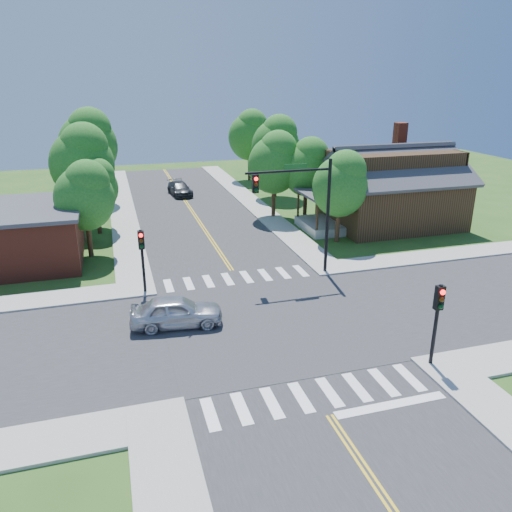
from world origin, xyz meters
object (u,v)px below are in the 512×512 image
object	(u,v)px
signal_pole_nw	(142,250)
car_dgrey	(180,189)
signal_mast_ne	(302,200)
signal_pole_se	(438,310)
house_ne	(391,185)
car_silver	(176,312)

from	to	relation	value
signal_pole_nw	car_dgrey	distance (m)	24.74
signal_mast_ne	signal_pole_se	distance (m)	11.55
signal_mast_ne	car_dgrey	distance (m)	24.72
signal_mast_ne	house_ne	size ratio (longest dim) A/B	0.55
car_dgrey	house_ne	bearing A→B (deg)	-51.46
signal_pole_nw	car_dgrey	world-z (taller)	signal_pole_nw
signal_pole_se	car_silver	xyz separation A→B (m)	(-10.00, 6.72, -1.89)
signal_mast_ne	signal_pole_nw	size ratio (longest dim) A/B	1.89
signal_pole_se	house_ne	distance (m)	22.03
car_silver	car_dgrey	distance (m)	28.84
house_ne	car_dgrey	bearing A→B (deg)	134.70
car_silver	signal_mast_ne	bearing A→B (deg)	-54.63
house_ne	car_dgrey	xyz separation A→B (m)	(-15.22, 15.38, -2.66)
car_silver	car_dgrey	size ratio (longest dim) A/B	0.98
car_silver	car_dgrey	xyz separation A→B (m)	(4.28, 28.52, -0.10)
house_ne	signal_pole_se	bearing A→B (deg)	-115.58
signal_pole_nw	car_dgrey	size ratio (longest dim) A/B	0.79
car_silver	car_dgrey	bearing A→B (deg)	-1.58
signal_mast_ne	house_ne	bearing A→B (deg)	37.68
signal_pole_nw	car_silver	bearing A→B (deg)	-74.99
signal_pole_se	car_silver	bearing A→B (deg)	146.11
signal_mast_ne	car_silver	world-z (taller)	signal_mast_ne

